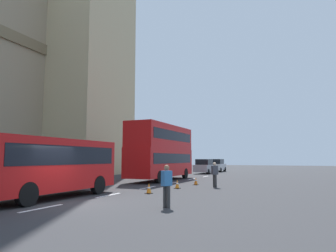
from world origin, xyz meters
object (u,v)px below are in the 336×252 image
Objects in this scene: sedan_trailing at (217,165)px; traffic_cone_east at (196,181)px; pedestrian_by_kerb at (215,174)px; traffic_cone_west at (149,188)px; sedan_lead at (205,166)px; traffic_cone_middle at (177,184)px; double_decker_bus at (162,150)px; pedestrian_near_cones at (167,184)px.

sedan_trailing is 7.59× the size of traffic_cone_east.
pedestrian_by_kerb is at bearing -128.01° from traffic_cone_east.
pedestrian_by_kerb is (4.97, -2.48, 0.63)m from traffic_cone_west.
traffic_cone_west is (-23.10, -3.50, -0.63)m from sedan_lead.
traffic_cone_west is at bearing -173.34° from sedan_trailing.
traffic_cone_west is 3.30m from traffic_cone_middle.
double_decker_bus reaches higher than pedestrian_near_cones.
traffic_cone_middle is (-26.05, -3.84, -0.63)m from sedan_trailing.
traffic_cone_west is at bearing 153.44° from pedestrian_by_kerb.
sedan_trailing is 26.34m from traffic_cone_middle.
traffic_cone_west is at bearing -159.61° from double_decker_bus.
pedestrian_near_cones is (-4.12, -2.85, 0.63)m from traffic_cone_west.
double_decker_bus is 10.62m from traffic_cone_west.
pedestrian_near_cones and pedestrian_by_kerb have the same top height.
traffic_cone_middle is at bearing -147.93° from double_decker_bus.
traffic_cone_middle is 0.34× the size of pedestrian_by_kerb.
double_decker_bus is at bearing 25.06° from pedestrian_near_cones.
sedan_lead is 17.25m from traffic_cone_east.
sedan_lead is 2.60× the size of pedestrian_near_cones.
pedestrian_near_cones is (-10.49, -2.17, 0.63)m from traffic_cone_east.
pedestrian_by_kerb is at bearing 2.33° from pedestrian_near_cones.
traffic_cone_middle is at bearing -171.61° from sedan_trailing.
sedan_lead is 2.60× the size of pedestrian_by_kerb.
pedestrian_by_kerb is (-4.72, -6.08, -1.80)m from double_decker_bus.
double_decker_bus is at bearing 52.27° from traffic_cone_east.
pedestrian_by_kerb is (1.69, -2.06, 0.63)m from traffic_cone_middle.
sedan_lead is 7.59× the size of traffic_cone_west.
traffic_cone_middle is 1.00× the size of traffic_cone_east.
sedan_lead is 6.22m from sedan_trailing.
pedestrian_by_kerb is at bearing -26.56° from traffic_cone_west.
traffic_cone_east is 10.73m from pedestrian_near_cones.
pedestrian_near_cones is at bearing -154.94° from double_decker_bus.
traffic_cone_east is at bearing 11.68° from pedestrian_near_cones.
traffic_cone_west is at bearing 172.72° from traffic_cone_middle.
sedan_trailing is at bearing -0.52° from double_decker_bus.
sedan_trailing is (19.63, -0.18, -1.79)m from double_decker_bus.
traffic_cone_middle is (-19.83, -3.92, -0.63)m from sedan_lead.
pedestrian_near_cones is (-27.22, -6.35, -0.00)m from sedan_lead.
sedan_lead is 23.37m from traffic_cone_west.
traffic_cone_east is at bearing -6.13° from traffic_cone_west.
pedestrian_by_kerb is at bearing -127.82° from double_decker_bus.
double_decker_bus is 7.91m from pedestrian_by_kerb.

